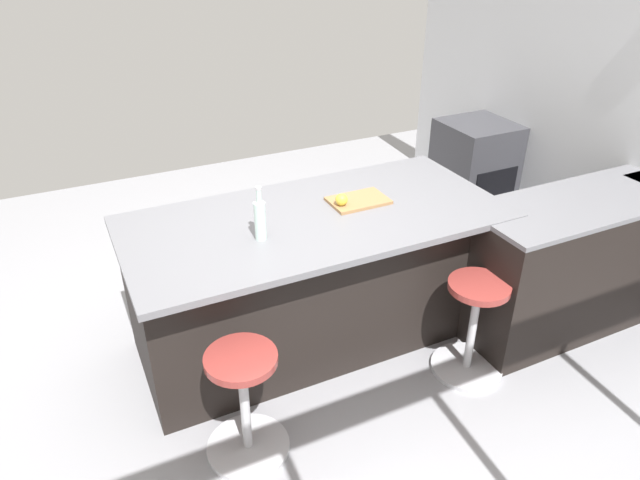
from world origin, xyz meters
TOP-DOWN VIEW (x-y plane):
  - ground_plane at (0.00, 0.00)m, footprint 6.82×6.82m
  - sink_cabinet at (-2.28, 0.43)m, footprint 2.44×0.60m
  - oven_range at (-2.27, -1.14)m, footprint 0.60×0.61m
  - kitchen_island at (-0.20, -0.14)m, footprint 2.27×1.07m
  - stool_by_window at (-0.91, 0.57)m, footprint 0.44×0.44m
  - stool_middle at (0.52, 0.57)m, footprint 0.44×0.44m
  - cutting_board at (-0.51, -0.15)m, footprint 0.36×0.24m
  - apple_yellow at (-0.38, -0.12)m, footprint 0.07×0.07m
  - water_bottle at (0.20, 0.02)m, footprint 0.06×0.06m

SIDE VIEW (x-z plane):
  - ground_plane at x=0.00m, z-range 0.00..0.00m
  - stool_by_window at x=-0.91m, z-range -0.02..0.62m
  - stool_middle at x=0.52m, z-range -0.02..0.62m
  - oven_range at x=-2.27m, z-range 0.00..0.89m
  - sink_cabinet at x=-2.28m, z-range -0.13..1.07m
  - kitchen_island at x=-0.20m, z-range 0.00..0.93m
  - cutting_board at x=-0.51m, z-range 0.93..0.95m
  - apple_yellow at x=-0.38m, z-range 0.95..1.02m
  - water_bottle at x=0.20m, z-range 0.89..1.21m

